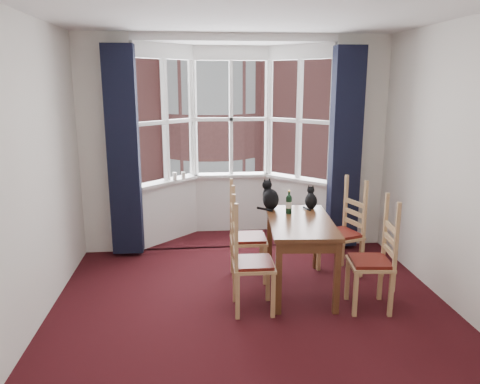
{
  "coord_description": "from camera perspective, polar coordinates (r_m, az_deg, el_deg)",
  "views": [
    {
      "loc": [
        -0.53,
        -3.83,
        2.21
      ],
      "look_at": [
        -0.06,
        1.05,
        1.05
      ],
      "focal_mm": 35.0,
      "sensor_mm": 36.0,
      "label": 1
    }
  ],
  "objects": [
    {
      "name": "floor",
      "position": [
        4.45,
        2.14,
        -16.46
      ],
      "size": [
        4.5,
        4.5,
        0.0
      ],
      "primitive_type": "plane",
      "color": "black",
      "rests_on": "ground"
    },
    {
      "name": "ceiling",
      "position": [
        3.91,
        2.52,
        21.97
      ],
      "size": [
        4.5,
        4.5,
        0.0
      ],
      "primitive_type": "plane",
      "rotation": [
        3.14,
        0.0,
        0.0
      ],
      "color": "white",
      "rests_on": "floor"
    },
    {
      "name": "wall_left",
      "position": [
        4.18,
        -25.98,
        0.76
      ],
      "size": [
        0.0,
        4.5,
        4.5
      ],
      "primitive_type": "plane",
      "rotation": [
        1.57,
        0.0,
        1.57
      ],
      "color": "silver",
      "rests_on": "floor"
    },
    {
      "name": "wall_near",
      "position": [
        1.85,
        12.07,
        -12.99
      ],
      "size": [
        4.0,
        0.0,
        4.0
      ],
      "primitive_type": "plane",
      "rotation": [
        -1.57,
        0.0,
        0.0
      ],
      "color": "silver",
      "rests_on": "floor"
    },
    {
      "name": "wall_back_pier_left",
      "position": [
        6.23,
        -15.9,
        5.35
      ],
      "size": [
        0.7,
        0.12,
        2.8
      ],
      "primitive_type": "cube",
      "color": "silver",
      "rests_on": "floor"
    },
    {
      "name": "wall_back_pier_right",
      "position": [
        6.51,
        14.16,
        5.77
      ],
      "size": [
        0.7,
        0.12,
        2.8
      ],
      "primitive_type": "cube",
      "color": "silver",
      "rests_on": "floor"
    },
    {
      "name": "bay_window",
      "position": [
        6.65,
        -0.93,
        6.33
      ],
      "size": [
        2.76,
        0.94,
        2.8
      ],
      "color": "white",
      "rests_on": "floor"
    },
    {
      "name": "curtain_left",
      "position": [
        6.03,
        -14.01,
        4.72
      ],
      "size": [
        0.38,
        0.22,
        2.6
      ],
      "primitive_type": "cube",
      "color": "black",
      "rests_on": "floor"
    },
    {
      "name": "curtain_right",
      "position": [
        6.27,
        12.69,
        5.12
      ],
      "size": [
        0.38,
        0.22,
        2.6
      ],
      "primitive_type": "cube",
      "color": "black",
      "rests_on": "floor"
    },
    {
      "name": "dining_table",
      "position": [
        5.04,
        7.37,
        -4.69
      ],
      "size": [
        0.76,
        1.29,
        0.78
      ],
      "color": "brown",
      "rests_on": "floor"
    },
    {
      "name": "chair_left_near",
      "position": [
        4.6,
        0.5,
        -8.88
      ],
      "size": [
        0.41,
        0.43,
        0.92
      ],
      "color": "tan",
      "rests_on": "floor"
    },
    {
      "name": "chair_left_far",
      "position": [
        5.3,
        0.04,
        -5.81
      ],
      "size": [
        0.41,
        0.43,
        0.92
      ],
      "color": "tan",
      "rests_on": "floor"
    },
    {
      "name": "chair_right_near",
      "position": [
        4.84,
        16.61,
        -8.33
      ],
      "size": [
        0.44,
        0.46,
        0.92
      ],
      "color": "tan",
      "rests_on": "floor"
    },
    {
      "name": "chair_right_far",
      "position": [
        5.62,
        12.93,
        -5.05
      ],
      "size": [
        0.51,
        0.52,
        0.92
      ],
      "color": "tan",
      "rests_on": "floor"
    },
    {
      "name": "cat_left",
      "position": [
        5.38,
        3.71,
        -0.66
      ],
      "size": [
        0.26,
        0.3,
        0.36
      ],
      "color": "black",
      "rests_on": "dining_table"
    },
    {
      "name": "cat_right",
      "position": [
        5.46,
        8.64,
        -0.94
      ],
      "size": [
        0.16,
        0.21,
        0.27
      ],
      "color": "black",
      "rests_on": "dining_table"
    },
    {
      "name": "wine_bottle",
      "position": [
        5.22,
        5.97,
        -1.38
      ],
      "size": [
        0.07,
        0.07,
        0.26
      ],
      "color": "black",
      "rests_on": "dining_table"
    },
    {
      "name": "candle_tall",
      "position": [
        6.56,
        -7.97,
        1.91
      ],
      "size": [
        0.06,
        0.06,
        0.11
      ],
      "primitive_type": "cylinder",
      "color": "white",
      "rests_on": "bay_window"
    },
    {
      "name": "candle_short",
      "position": [
        6.59,
        -6.91,
        1.97
      ],
      "size": [
        0.06,
        0.06,
        0.11
      ],
      "primitive_type": "cylinder",
      "color": "white",
      "rests_on": "bay_window"
    },
    {
      "name": "street",
      "position": [
        37.0,
        -4.59,
        0.49
      ],
      "size": [
        80.0,
        80.0,
        0.0
      ],
      "primitive_type": "plane",
      "color": "#333335",
      "rests_on": "ground"
    },
    {
      "name": "tenement_building",
      "position": [
        17.86,
        -3.92,
        11.35
      ],
      "size": [
        18.4,
        7.8,
        15.2
      ],
      "color": "#904E4A",
      "rests_on": "street"
    }
  ]
}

